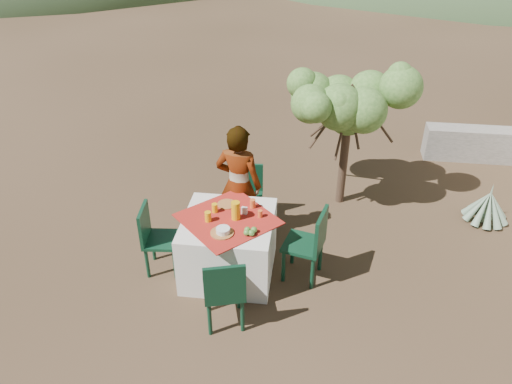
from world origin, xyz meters
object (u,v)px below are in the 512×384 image
chair_right (310,242)px  table (229,245)px  chair_left (155,236)px  agave (487,207)px  chair_far (248,192)px  juice_pitcher (236,211)px  chair_near (224,290)px  person (239,185)px  shrub_tree (353,108)px

chair_right → table: bearing=-75.5°
chair_left → agave: size_ratio=1.34×
chair_far → juice_pitcher: 1.14m
chair_near → chair_right: bearing=-148.9°
person → shrub_tree: bearing=-131.2°
chair_left → chair_far: bearing=-44.7°
table → juice_pitcher: juice_pitcher is taller
shrub_tree → chair_left: bearing=-140.6°
chair_far → shrub_tree: (1.31, 0.71, 0.97)m
juice_pitcher → chair_far: bearing=90.7°
chair_right → agave: chair_right is taller
table → person: person is taller
chair_near → person: (-0.09, 1.54, 0.30)m
chair_far → agave: (3.23, 0.41, -0.24)m
table → chair_near: bearing=-82.7°
chair_far → chair_left: chair_left is taller
chair_near → chair_right: chair_right is taller
chair_far → agave: bearing=3.8°
chair_near → juice_pitcher: bearing=-104.3°
chair_right → chair_far: bearing=-127.1°
chair_left → agave: bearing=-75.0°
chair_left → juice_pitcher: (0.95, 0.08, 0.39)m
person → shrub_tree: size_ratio=0.88×
person → shrub_tree: 1.87m
chair_far → chair_near: chair_near is taller
chair_left → agave: (4.16, 1.55, -0.26)m
juice_pitcher → chair_right: bearing=-0.0°
table → chair_right: (0.94, 0.01, 0.13)m
shrub_tree → agave: 2.28m
shrub_tree → chair_far: bearing=-151.7°
chair_left → shrub_tree: size_ratio=0.48×
chair_near → juice_pitcher: size_ratio=4.11×
chair_right → shrub_tree: size_ratio=0.51×
agave → chair_left: bearing=-159.5°
chair_far → chair_near: size_ratio=0.92×
chair_left → chair_right: 1.80m
chair_far → person: (-0.06, -0.40, 0.34)m
chair_near → shrub_tree: bearing=-131.5°
agave → person: bearing=-166.0°
chair_right → chair_near: bearing=-29.3°
person → chair_far: bearing=-88.4°
shrub_tree → juice_pitcher: (-1.30, -1.76, -0.56)m
chair_near → chair_right: size_ratio=0.97×
chair_near → shrub_tree: size_ratio=0.50×
chair_left → chair_right: size_ratio=0.94×
chair_far → chair_near: 1.94m
chair_right → juice_pitcher: bearing=-76.2°
chair_right → person: bearing=-111.8°
table → chair_left: chair_left is taller
chair_far → chair_right: chair_right is taller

